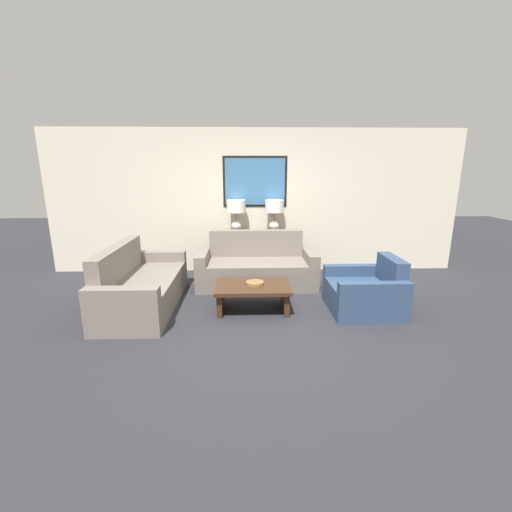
% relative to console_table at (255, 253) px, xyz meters
% --- Properties ---
extents(ground_plane, '(20.00, 20.00, 0.00)m').
position_rel_console_table_xyz_m(ground_plane, '(0.00, -2.25, -0.40)').
color(ground_plane, '#28282D').
extents(back_wall, '(7.72, 0.12, 2.65)m').
position_rel_console_table_xyz_m(back_wall, '(0.00, 0.27, 0.93)').
color(back_wall, beige).
rests_on(back_wall, ground_plane).
extents(console_table, '(1.25, 0.37, 0.80)m').
position_rel_console_table_xyz_m(console_table, '(0.00, 0.00, 0.00)').
color(console_table, '#332319').
rests_on(console_table, ground_plane).
extents(table_lamp_left, '(0.34, 0.34, 0.59)m').
position_rel_console_table_xyz_m(table_lamp_left, '(-0.35, -0.00, 0.79)').
color(table_lamp_left, silver).
rests_on(table_lamp_left, console_table).
extents(table_lamp_right, '(0.34, 0.34, 0.59)m').
position_rel_console_table_xyz_m(table_lamp_right, '(0.35, -0.00, 0.79)').
color(table_lamp_right, silver).
rests_on(table_lamp_right, console_table).
extents(couch_by_back_wall, '(1.98, 0.88, 0.89)m').
position_rel_console_table_xyz_m(couch_by_back_wall, '(0.00, -0.65, -0.10)').
color(couch_by_back_wall, slate).
rests_on(couch_by_back_wall, ground_plane).
extents(couch_by_side, '(0.88, 1.98, 0.89)m').
position_rel_console_table_xyz_m(couch_by_side, '(-1.68, -1.56, -0.10)').
color(couch_by_side, slate).
rests_on(couch_by_side, ground_plane).
extents(coffee_table, '(1.03, 0.70, 0.37)m').
position_rel_console_table_xyz_m(coffee_table, '(-0.09, -1.75, -0.13)').
color(coffee_table, '#3D2616').
rests_on(coffee_table, ground_plane).
extents(decorative_bowl, '(0.25, 0.25, 0.04)m').
position_rel_console_table_xyz_m(decorative_bowl, '(-0.06, -1.74, -0.00)').
color(decorative_bowl, olive).
rests_on(decorative_bowl, coffee_table).
extents(armchair_near_back_wall, '(0.93, 0.95, 0.76)m').
position_rel_console_table_xyz_m(armchair_near_back_wall, '(1.49, -1.79, -0.14)').
color(armchair_near_back_wall, navy).
rests_on(armchair_near_back_wall, ground_plane).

